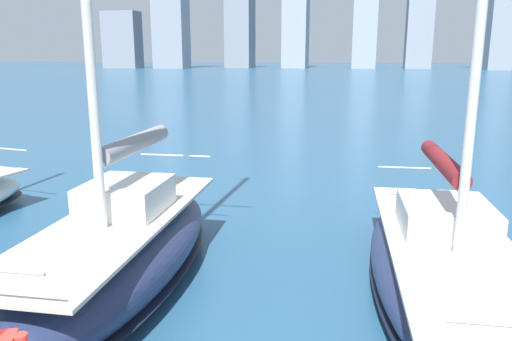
% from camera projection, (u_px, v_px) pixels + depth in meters
% --- Properties ---
extents(city_skyline, '(172.64, 23.81, 54.04)m').
position_uv_depth(city_skyline, '(379.00, 0.00, 151.00)').
color(city_skyline, '#8D929C').
rests_on(city_skyline, ground).
extents(sailboat_maroon, '(3.01, 8.14, 9.26)m').
position_uv_depth(sailboat_maroon, '(447.00, 263.00, 8.71)').
color(sailboat_maroon, navy).
rests_on(sailboat_maroon, ground).
extents(sailboat_grey, '(2.59, 7.24, 12.94)m').
position_uv_depth(sailboat_grey, '(119.00, 247.00, 8.86)').
color(sailboat_grey, navy).
rests_on(sailboat_grey, ground).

